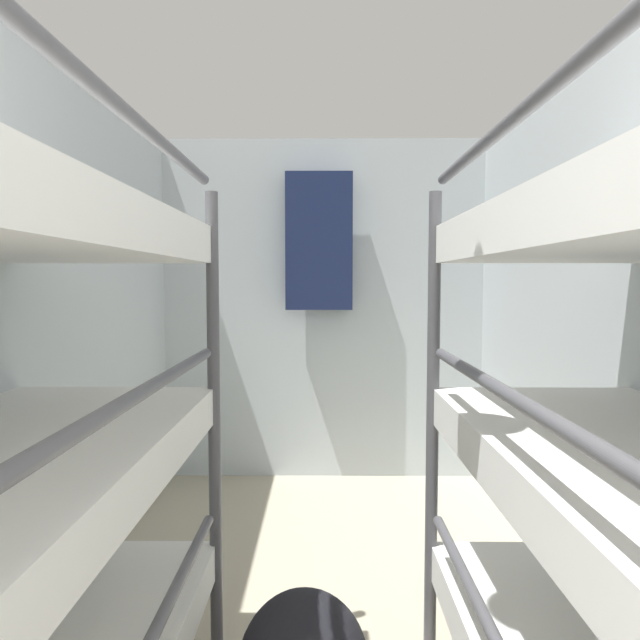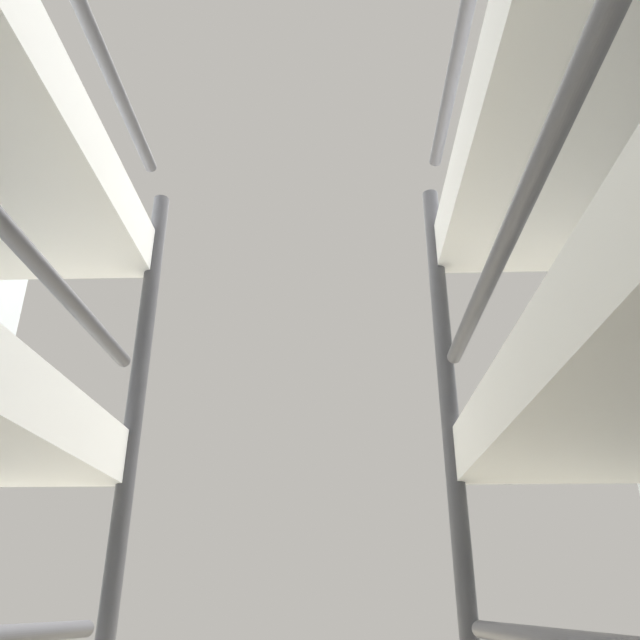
# 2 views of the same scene
# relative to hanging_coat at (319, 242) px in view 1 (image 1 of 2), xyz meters

# --- Properties ---
(wall_back) EXTENTS (2.31, 0.06, 2.32)m
(wall_back) POSITION_rel_hanging_coat_xyz_m (0.03, 0.15, -0.46)
(wall_back) COLOR silver
(wall_back) RESTS_ON ground_plane
(hanging_coat) EXTENTS (0.44, 0.12, 0.90)m
(hanging_coat) POSITION_rel_hanging_coat_xyz_m (0.00, 0.00, 0.00)
(hanging_coat) COLOR #192347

